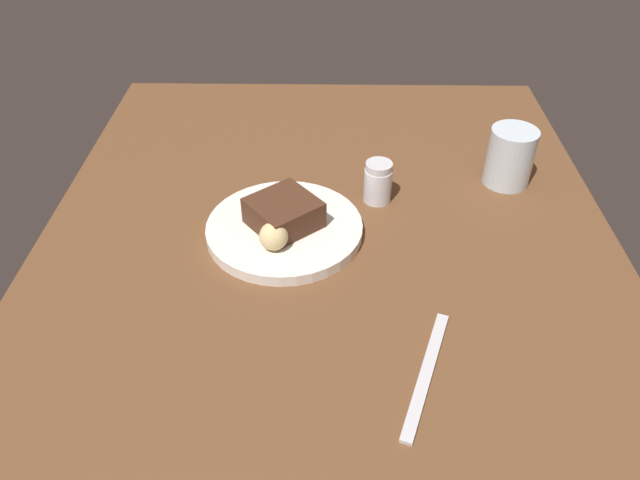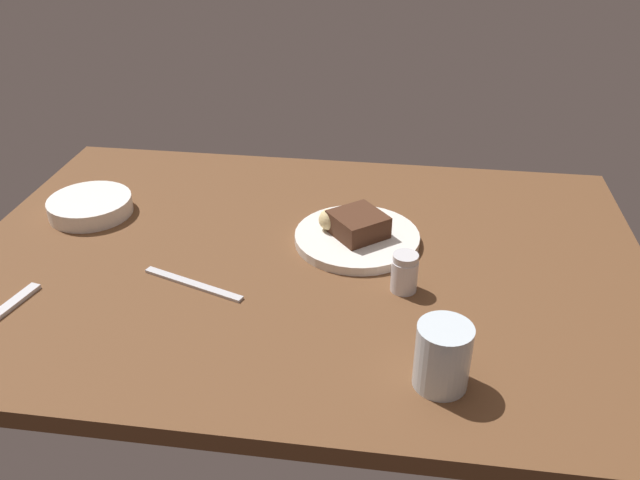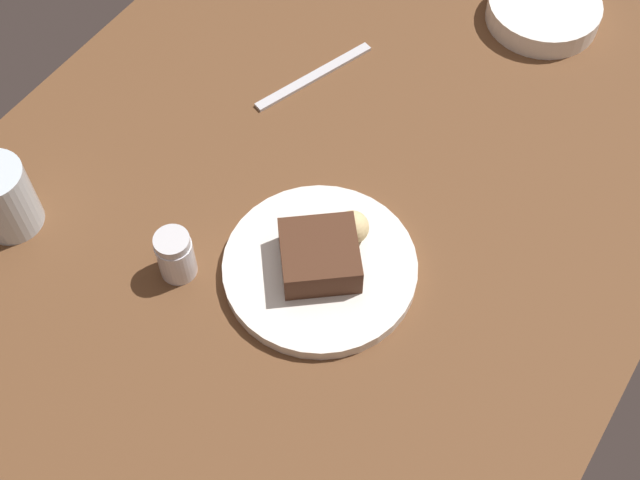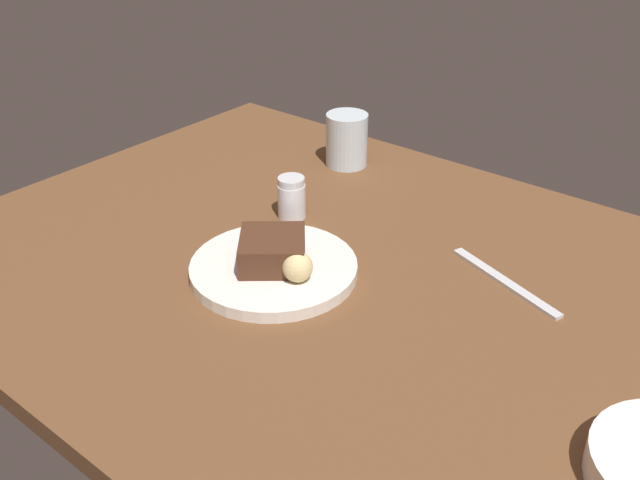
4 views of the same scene
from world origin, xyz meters
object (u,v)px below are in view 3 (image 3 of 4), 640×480
at_px(bread_roll, 352,227).
at_px(butter_knife, 314,76).
at_px(chocolate_cake_slice, 320,256).
at_px(dessert_plate, 320,268).
at_px(water_glass, 2,198).
at_px(side_bowl, 543,11).
at_px(salt_shaker, 175,255).

bearing_deg(bread_roll, butter_knife, -137.32).
distance_m(chocolate_cake_slice, bread_roll, 0.05).
bearing_deg(dessert_plate, bread_roll, 168.59).
bearing_deg(water_glass, side_bowl, 150.00).
relative_size(dessert_plate, water_glass, 2.42).
height_order(dessert_plate, bread_roll, bread_roll).
xyz_separation_m(dessert_plate, butter_knife, (-0.25, -0.18, -0.01)).
relative_size(dessert_plate, butter_knife, 1.20).
distance_m(dessert_plate, side_bowl, 0.53).
xyz_separation_m(bread_roll, water_glass, (0.20, -0.36, 0.01)).
distance_m(dessert_plate, water_glass, 0.38).
bearing_deg(water_glass, butter_knife, 156.14).
height_order(dessert_plate, side_bowl, side_bowl).
relative_size(dessert_plate, bread_roll, 5.71).
bearing_deg(dessert_plate, side_bowl, 176.13).
distance_m(chocolate_cake_slice, butter_knife, 0.31).
height_order(dessert_plate, water_glass, water_glass).
height_order(salt_shaker, water_glass, water_glass).
bearing_deg(chocolate_cake_slice, salt_shaker, -57.91).
distance_m(salt_shaker, side_bowl, 0.64).
bearing_deg(butter_knife, chocolate_cake_slice, -125.90).
bearing_deg(side_bowl, water_glass, -30.00).
distance_m(bread_roll, butter_knife, 0.28).
bearing_deg(butter_knife, bread_roll, -117.80).
bearing_deg(side_bowl, salt_shaker, -15.86).
xyz_separation_m(chocolate_cake_slice, side_bowl, (-0.53, 0.04, -0.02)).
xyz_separation_m(water_glass, side_bowl, (-0.67, 0.39, -0.03)).
xyz_separation_m(chocolate_cake_slice, salt_shaker, (0.09, -0.14, -0.00)).
height_order(salt_shaker, side_bowl, salt_shaker).
height_order(bread_roll, water_glass, water_glass).
height_order(chocolate_cake_slice, bread_roll, same).
relative_size(dessert_plate, chocolate_cake_slice, 2.59).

